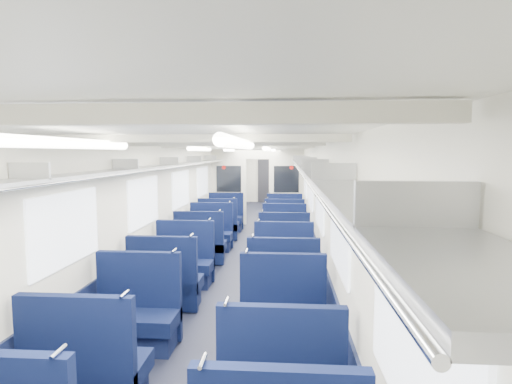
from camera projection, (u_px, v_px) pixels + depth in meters
floor at (248, 249)px, 9.39m from camera, size 2.80×18.00×0.01m
ceiling at (248, 146)px, 9.16m from camera, size 2.80×18.00×0.01m
wall_left at (187, 197)px, 9.37m from camera, size 0.02×18.00×2.35m
dado_left at (188, 233)px, 9.45m from camera, size 0.03×17.90×0.70m
wall_right at (310, 198)px, 9.17m from camera, size 0.02×18.00×2.35m
dado_right at (309, 235)px, 9.25m from camera, size 0.03×17.90×0.70m
wall_far at (266, 176)px, 18.21m from camera, size 2.80×0.02×2.35m
luggage_rack_left at (195, 163)px, 9.28m from camera, size 0.36×17.40×0.18m
luggage_rack_right at (302, 163)px, 9.11m from camera, size 0.36×17.40×0.18m
windows at (246, 189)px, 8.80m from camera, size 2.78×15.60×0.75m
ceiling_fittings at (247, 148)px, 8.91m from camera, size 2.70×16.06×0.11m
end_door at (266, 180)px, 18.17m from camera, size 0.75×0.06×2.00m
bulkhead at (258, 184)px, 12.46m from camera, size 2.80×0.10×2.35m
seat_4 at (85, 373)px, 3.47m from camera, size 0.98×0.54×1.10m
seat_6 at (136, 318)px, 4.64m from camera, size 0.98×0.54×1.10m
seat_7 at (283, 320)px, 4.56m from camera, size 0.98×0.54×1.10m
seat_8 at (165, 285)px, 5.77m from camera, size 0.98×0.54×1.10m
seat_9 at (283, 287)px, 5.67m from camera, size 0.98×0.54×1.10m
seat_10 at (184, 265)px, 6.82m from camera, size 0.98×0.54×1.10m
seat_11 at (284, 267)px, 6.67m from camera, size 0.98×0.54×1.10m
seat_12 at (200, 247)px, 8.13m from camera, size 0.98×0.54×1.10m
seat_13 at (284, 248)px, 7.99m from camera, size 0.98×0.54×1.10m
seat_14 at (211, 235)px, 9.26m from camera, size 0.98×0.54×1.10m
seat_15 at (284, 237)px, 9.07m from camera, size 0.98×0.54×1.10m
seat_16 at (219, 227)px, 10.34m from camera, size 0.98×0.54×1.10m
seat_17 at (284, 227)px, 10.24m from camera, size 0.98×0.54×1.10m
seat_18 at (226, 219)px, 11.54m from camera, size 0.98×0.54×1.10m
seat_19 at (284, 220)px, 11.28m from camera, size 0.98×0.54×1.10m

